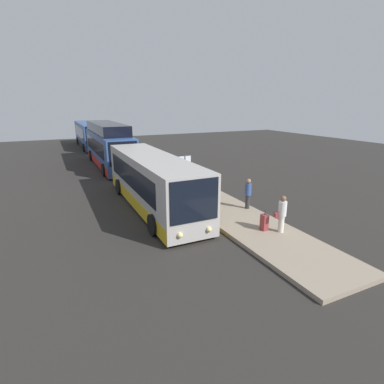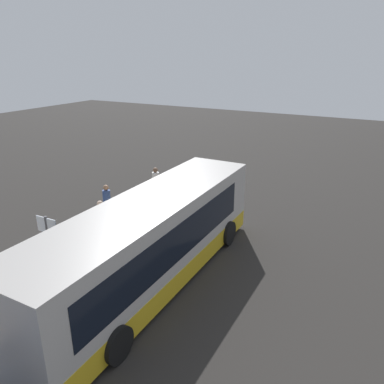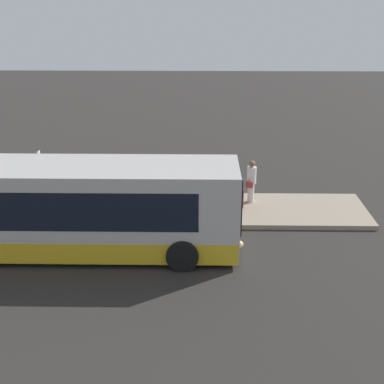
{
  "view_description": "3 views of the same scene",
  "coord_description": "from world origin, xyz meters",
  "views": [
    {
      "loc": [
        15.22,
        -5.24,
        5.87
      ],
      "look_at": [
        3.24,
        0.46,
        1.91
      ],
      "focal_mm": 28.0,
      "sensor_mm": 36.0,
      "label": 1
    },
    {
      "loc": [
        -9.99,
        -6.67,
        7.47
      ],
      "look_at": [
        3.24,
        0.46,
        1.91
      ],
      "focal_mm": 35.0,
      "sensor_mm": 36.0,
      "label": 2
    },
    {
      "loc": [
        3.52,
        -16.07,
        8.34
      ],
      "look_at": [
        3.24,
        0.46,
        1.91
      ],
      "focal_mm": 50.0,
      "sensor_mm": 36.0,
      "label": 3
    }
  ],
  "objects": [
    {
      "name": "passenger_waiting",
      "position": [
        5.54,
        3.85,
        1.12
      ],
      "size": [
        0.48,
        0.62,
        1.73
      ],
      "rotation": [
        0.0,
        0.0,
        2.82
      ],
      "color": "silver",
      "rests_on": "platform"
    },
    {
      "name": "bus_lead",
      "position": [
        -0.83,
        -0.14,
        1.5
      ],
      "size": [
        11.2,
        2.78,
        3.02
      ],
      "color": "#B2ADA8",
      "rests_on": "ground"
    },
    {
      "name": "passenger_with_bags",
      "position": [
        2.24,
        4.37,
        1.12
      ],
      "size": [
        0.47,
        0.47,
        1.7
      ],
      "rotation": [
        0.0,
        0.0,
        -2.7
      ],
      "color": "#2D2D33",
      "rests_on": "platform"
    },
    {
      "name": "ground",
      "position": [
        0.0,
        0.0,
        0.0
      ],
      "size": [
        80.0,
        80.0,
        0.0
      ],
      "primitive_type": "plane",
      "color": "#2B2826"
    },
    {
      "name": "platform",
      "position": [
        0.0,
        3.2,
        0.09
      ],
      "size": [
        20.0,
        3.2,
        0.19
      ],
      "color": "gray",
      "rests_on": "ground"
    },
    {
      "name": "suitcase",
      "position": [
        5.04,
        3.31,
        0.56
      ],
      "size": [
        0.33,
        0.27,
        0.99
      ],
      "color": "maroon",
      "rests_on": "platform"
    },
    {
      "name": "sign_post",
      "position": [
        -2.55,
        2.69,
        1.76
      ],
      "size": [
        0.1,
        0.85,
        2.39
      ],
      "color": "#4C4C51",
      "rests_on": "platform"
    },
    {
      "name": "passenger_boarding",
      "position": [
        0.67,
        3.33,
        1.09
      ],
      "size": [
        0.52,
        0.63,
        1.67
      ],
      "rotation": [
        0.0,
        0.0,
        2.7
      ],
      "color": "#6B604C",
      "rests_on": "platform"
    },
    {
      "name": "trash_bin",
      "position": [
        1.19,
        2.77,
        0.51
      ],
      "size": [
        0.44,
        0.44,
        0.65
      ],
      "color": "#593319",
      "rests_on": "platform"
    }
  ]
}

